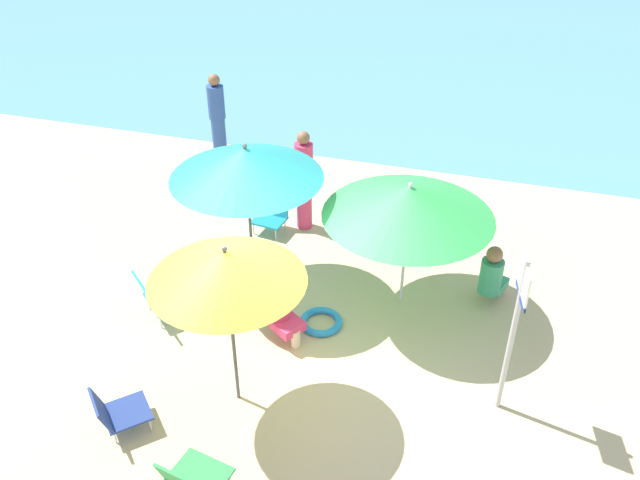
{
  "coord_description": "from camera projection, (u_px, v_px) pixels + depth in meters",
  "views": [
    {
      "loc": [
        2.08,
        -5.66,
        5.82
      ],
      "look_at": [
        -0.05,
        1.63,
        0.7
      ],
      "focal_mm": 37.56,
      "sensor_mm": 36.0,
      "label": 1
    }
  ],
  "objects": [
    {
      "name": "person_d",
      "position": [
        492.0,
        275.0,
        8.9
      ],
      "size": [
        0.41,
        0.54,
        0.93
      ],
      "rotation": [
        0.0,
        0.0,
        1.23
      ],
      "color": "#389970",
      "rests_on": "ground_plane"
    },
    {
      "name": "umbrella_teal",
      "position": [
        246.0,
        163.0,
        8.5
      ],
      "size": [
        2.0,
        2.0,
        2.15
      ],
      "color": "#4C4C51",
      "rests_on": "ground_plane"
    },
    {
      "name": "ground_plane",
      "position": [
        287.0,
        358.0,
        8.25
      ],
      "size": [
        40.0,
        40.0,
        0.0
      ],
      "primitive_type": "plane",
      "color": "#D3BC8C"
    },
    {
      "name": "person_c",
      "position": [
        304.0,
        180.0,
        10.27
      ],
      "size": [
        0.28,
        0.28,
        1.65
      ],
      "rotation": [
        0.0,
        0.0,
        2.01
      ],
      "color": "#DB3866",
      "rests_on": "ground_plane"
    },
    {
      "name": "sea_water",
      "position": [
        438.0,
        38.0,
        18.88
      ],
      "size": [
        40.0,
        16.0,
        0.01
      ],
      "primitive_type": "cube",
      "color": "#5693A3",
      "rests_on": "ground_plane"
    },
    {
      "name": "swim_ring",
      "position": [
        321.0,
        322.0,
        8.74
      ],
      "size": [
        0.56,
        0.56,
        0.09
      ],
      "primitive_type": "torus",
      "color": "#238CD8",
      "rests_on": "ground_plane"
    },
    {
      "name": "beach_chair_d",
      "position": [
        117.0,
        412.0,
        7.2
      ],
      "size": [
        0.72,
        0.72,
        0.53
      ],
      "rotation": [
        0.0,
        0.0,
        0.78
      ],
      "color": "navy",
      "rests_on": "ground_plane"
    },
    {
      "name": "person_b",
      "position": [
        280.0,
        307.0,
        8.35
      ],
      "size": [
        0.56,
        0.5,
        0.91
      ],
      "rotation": [
        0.0,
        0.0,
        5.72
      ],
      "color": "#DB3866",
      "rests_on": "ground_plane"
    },
    {
      "name": "beach_chair_b",
      "position": [
        158.0,
        296.0,
        8.71
      ],
      "size": [
        0.81,
        0.81,
        0.67
      ],
      "rotation": [
        0.0,
        0.0,
        0.84
      ],
      "color": "teal",
      "rests_on": "ground_plane"
    },
    {
      "name": "person_a",
      "position": [
        217.0,
        117.0,
        12.29
      ],
      "size": [
        0.31,
        0.31,
        1.64
      ],
      "rotation": [
        0.0,
        0.0,
        5.8
      ],
      "color": "#2D519E",
      "rests_on": "ground_plane"
    },
    {
      "name": "beach_chair_a",
      "position": [
        272.0,
        211.0,
        10.52
      ],
      "size": [
        0.55,
        0.56,
        0.64
      ],
      "rotation": [
        0.0,
        0.0,
        -1.71
      ],
      "color": "teal",
      "rests_on": "ground_plane"
    },
    {
      "name": "umbrella_yellow",
      "position": [
        226.0,
        266.0,
        6.67
      ],
      "size": [
        1.63,
        1.63,
        2.12
      ],
      "color": "#4C4C51",
      "rests_on": "ground_plane"
    },
    {
      "name": "umbrella_green",
      "position": [
        409.0,
        202.0,
        8.31
      ],
      "size": [
        2.19,
        2.19,
        1.85
      ],
      "color": "silver",
      "rests_on": "ground_plane"
    },
    {
      "name": "beach_chair_c",
      "position": [
        193.0,
        478.0,
        6.43
      ],
      "size": [
        0.64,
        0.62,
        0.6
      ],
      "rotation": [
        0.0,
        0.0,
        1.38
      ],
      "color": "#33934C",
      "rests_on": "ground_plane"
    },
    {
      "name": "warning_sign",
      "position": [
        516.0,
        316.0,
        6.87
      ],
      "size": [
        0.12,
        0.49,
        2.03
      ],
      "rotation": [
        0.0,
        0.0,
        0.18
      ],
      "color": "#ADADB2",
      "rests_on": "ground_plane"
    }
  ]
}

